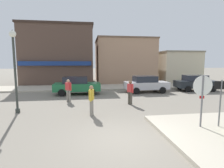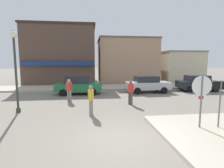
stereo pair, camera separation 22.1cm
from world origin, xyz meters
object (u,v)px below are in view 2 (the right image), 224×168
object	(u,v)px
lamp_post	(15,60)
one_way_sign	(220,99)
parked_car_second	(147,84)
pedestrian_crossing_near	(91,99)
parked_car_third	(198,83)
parked_car_nearest	(78,85)
pedestrian_kerb_side	(131,92)
stop_sign	(201,95)
pedestrian_crossing_far	(69,90)

from	to	relation	value
lamp_post	one_way_sign	bearing A→B (deg)	-22.40
parked_car_second	pedestrian_crossing_near	bearing A→B (deg)	-128.63
parked_car_third	parked_car_second	bearing A→B (deg)	-177.08
one_way_sign	parked_car_second	distance (m)	9.36
parked_car_nearest	parked_car_third	bearing A→B (deg)	2.05
parked_car_third	pedestrian_kerb_side	distance (m)	9.23
lamp_post	pedestrian_crossing_near	size ratio (longest dim) A/B	2.82
lamp_post	pedestrian_crossing_near	world-z (taller)	lamp_post
parked_car_nearest	pedestrian_kerb_side	world-z (taller)	pedestrian_kerb_side
stop_sign	pedestrian_crossing_far	xyz separation A→B (m)	(-5.98, 6.23, -0.65)
lamp_post	pedestrian_kerb_side	distance (m)	7.12
lamp_post	parked_car_nearest	bearing A→B (deg)	60.88
one_way_sign	lamp_post	xyz separation A→B (m)	(-9.31, 3.84, 1.63)
stop_sign	pedestrian_crossing_far	bearing A→B (deg)	133.86
parked_car_third	pedestrian_crossing_near	size ratio (longest dim) A/B	2.55
lamp_post	stop_sign	bearing A→B (deg)	-23.79
parked_car_nearest	pedestrian_crossing_near	size ratio (longest dim) A/B	2.49
stop_sign	one_way_sign	xyz separation A→B (m)	(0.78, -0.08, -0.19)
pedestrian_crossing_near	parked_car_third	bearing A→B (deg)	33.10
lamp_post	parked_car_nearest	xyz separation A→B (m)	(2.99, 5.36, -2.15)
lamp_post	parked_car_second	xyz separation A→B (m)	(9.37, 5.51, -2.15)
one_way_sign	lamp_post	size ratio (longest dim) A/B	0.46
one_way_sign	pedestrian_kerb_side	xyz separation A→B (m)	(-2.58, 4.87, -0.46)
stop_sign	one_way_sign	world-z (taller)	stop_sign
pedestrian_kerb_side	parked_car_second	bearing A→B (deg)	59.35
parked_car_nearest	pedestrian_crossing_near	world-z (taller)	pedestrian_crossing_near
stop_sign	lamp_post	world-z (taller)	lamp_post
lamp_post	parked_car_third	world-z (taller)	lamp_post
stop_sign	pedestrian_kerb_side	bearing A→B (deg)	110.63
parked_car_third	one_way_sign	bearing A→B (deg)	-119.00
pedestrian_crossing_near	lamp_post	bearing A→B (deg)	165.05
parked_car_third	pedestrian_kerb_side	xyz separation A→B (m)	(-7.91, -4.74, 0.06)
one_way_sign	pedestrian_kerb_side	bearing A→B (deg)	117.94
parked_car_nearest	pedestrian_kerb_side	distance (m)	5.72
pedestrian_crossing_far	parked_car_second	bearing A→B (deg)	24.01
pedestrian_crossing_near	pedestrian_kerb_side	bearing A→B (deg)	39.04
lamp_post	parked_car_second	bearing A→B (deg)	30.45
one_way_sign	parked_car_nearest	size ratio (longest dim) A/B	0.52
one_way_sign	parked_car_second	size ratio (longest dim) A/B	0.52
lamp_post	parked_car_second	world-z (taller)	lamp_post
stop_sign	pedestrian_kerb_side	world-z (taller)	stop_sign
stop_sign	pedestrian_crossing_far	distance (m)	8.66
parked_car_second	stop_sign	bearing A→B (deg)	-95.20
one_way_sign	pedestrian_crossing_far	xyz separation A→B (m)	(-6.76, 6.30, -0.46)
parked_car_third	pedestrian_kerb_side	size ratio (longest dim) A/B	2.55
stop_sign	parked_car_third	distance (m)	11.35
stop_sign	parked_car_nearest	bearing A→B (deg)	121.28
one_way_sign	pedestrian_kerb_side	world-z (taller)	one_way_sign
pedestrian_crossing_far	pedestrian_kerb_side	size ratio (longest dim) A/B	1.00
parked_car_second	pedestrian_kerb_side	size ratio (longest dim) A/B	2.51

